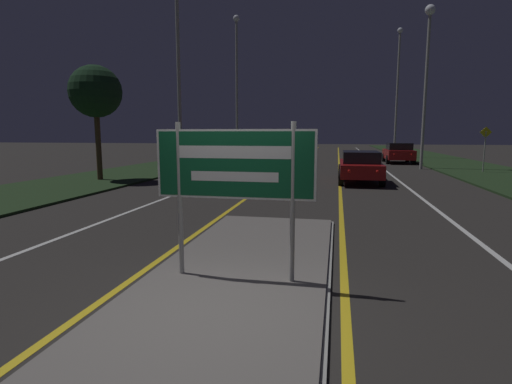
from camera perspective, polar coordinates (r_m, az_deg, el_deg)
The scene contains 22 objects.
ground_plane at distance 5.16m, azimuth -5.39°, elevation -16.20°, with size 160.00×160.00×0.00m, color #282623.
median_island at distance 5.89m, azimuth -2.98°, elevation -12.54°, with size 2.70×8.42×0.10m.
verge_left at distance 26.88m, azimuth -12.49°, elevation 3.66°, with size 5.00×100.00×0.08m.
verge_right at distance 25.88m, azimuth 29.73°, elevation 2.58°, with size 5.00×100.00×0.08m.
centre_line_yellow_left at distance 29.71m, azimuth 5.80°, elevation 4.17°, with size 0.12×70.00×0.01m.
centre_line_yellow_right at distance 29.56m, azimuth 11.77°, elevation 4.02°, with size 0.12×70.00×0.01m.
lane_line_white_left at distance 30.08m, azimuth 0.74°, elevation 4.26°, with size 0.12×70.00×0.01m.
lane_line_white_right at distance 29.70m, azimuth 16.92°, elevation 3.85°, with size 0.12×70.00×0.01m.
edge_line_white_left at distance 30.78m, azimuth -4.77°, elevation 4.33°, with size 0.10×70.00×0.01m.
edge_line_white_right at distance 30.13m, azimuth 22.61°, elevation 3.63°, with size 0.10×70.00×0.01m.
highway_sign at distance 5.52m, azimuth -3.11°, elevation 3.12°, with size 2.26×0.07×2.20m.
streetlight_left_near at distance 21.67m, azimuth -11.19°, elevation 23.12°, with size 0.64×0.64×11.24m.
streetlight_left_far at distance 31.83m, azimuth -2.77°, elevation 16.42°, with size 0.48×0.48×10.95m.
streetlight_right_near at distance 26.58m, azimuth 23.28°, elevation 17.01°, with size 0.59×0.59×9.50m.
streetlight_right_far at distance 37.83m, azimuth 19.58°, elevation 14.53°, with size 0.46×0.46×11.07m.
car_receding_0 at distance 18.24m, azimuth 14.65°, elevation 3.66°, with size 1.86×4.61×1.38m.
car_receding_1 at distance 31.22m, azimuth 19.68°, elevation 5.34°, with size 1.96×4.25×1.48m.
car_approaching_0 at distance 17.30m, azimuth -1.13°, elevation 3.64°, with size 2.02×4.10×1.36m.
car_approaching_1 at distance 32.06m, azimuth 4.54°, elevation 5.82°, with size 1.85×4.44×1.41m.
car_approaching_2 at distance 41.62m, azimuth 6.42°, elevation 6.37°, with size 1.93×4.82×1.40m.
warning_sign at distance 24.88m, azimuth 29.89°, elevation 5.86°, with size 0.60×0.06×2.43m.
roadside_palm_left at distance 19.44m, azimuth -21.96°, elevation 13.08°, with size 2.28×2.28×5.04m.
Camera 1 is at (1.38, -4.48, 2.14)m, focal length 28.00 mm.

